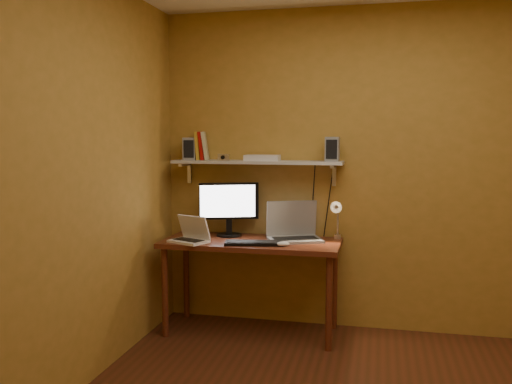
% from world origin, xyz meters
% --- Properties ---
extents(room, '(3.44, 3.24, 2.64)m').
position_xyz_m(room, '(0.00, 0.00, 1.30)').
color(room, '#552515').
rests_on(room, ground).
extents(desk, '(1.40, 0.60, 0.75)m').
position_xyz_m(desk, '(-0.90, 1.28, 0.66)').
color(desk, '#632E17').
rests_on(desk, ground).
extents(wall_shelf, '(1.40, 0.25, 0.21)m').
position_xyz_m(wall_shelf, '(-0.90, 1.47, 1.36)').
color(wall_shelf, silver).
rests_on(wall_shelf, room).
extents(monitor, '(0.47, 0.27, 0.44)m').
position_xyz_m(monitor, '(-1.13, 1.43, 1.00)').
color(monitor, black).
rests_on(monitor, desk).
extents(laptop, '(0.49, 0.43, 0.31)m').
position_xyz_m(laptop, '(-0.58, 1.39, 0.83)').
color(laptop, gray).
rests_on(laptop, desk).
extents(netbook, '(0.34, 0.30, 0.21)m').
position_xyz_m(netbook, '(-1.35, 1.11, 0.81)').
color(netbook, white).
rests_on(netbook, desk).
extents(keyboard, '(0.46, 0.22, 0.02)m').
position_xyz_m(keyboard, '(-0.84, 1.12, 0.76)').
color(keyboard, black).
rests_on(keyboard, desk).
extents(mouse, '(0.12, 0.09, 0.04)m').
position_xyz_m(mouse, '(-0.62, 1.11, 0.77)').
color(mouse, white).
rests_on(mouse, desk).
extents(desk_lamp, '(0.09, 0.23, 0.38)m').
position_xyz_m(desk_lamp, '(-0.24, 1.41, 0.96)').
color(desk_lamp, silver).
rests_on(desk_lamp, desk).
extents(speaker_left, '(0.12, 0.12, 0.19)m').
position_xyz_m(speaker_left, '(-1.48, 1.46, 1.47)').
color(speaker_left, gray).
rests_on(speaker_left, wall_shelf).
extents(speaker_right, '(0.11, 0.11, 0.19)m').
position_xyz_m(speaker_right, '(-0.29, 1.47, 1.47)').
color(speaker_right, gray).
rests_on(speaker_right, wall_shelf).
extents(books, '(0.15, 0.17, 0.24)m').
position_xyz_m(books, '(-1.38, 1.50, 1.49)').
color(books, gold).
rests_on(books, wall_shelf).
extents(shelf_camera, '(0.09, 0.04, 0.05)m').
position_xyz_m(shelf_camera, '(-1.16, 1.41, 1.40)').
color(shelf_camera, silver).
rests_on(shelf_camera, wall_shelf).
extents(router, '(0.29, 0.20, 0.05)m').
position_xyz_m(router, '(-0.85, 1.48, 1.40)').
color(router, white).
rests_on(router, wall_shelf).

